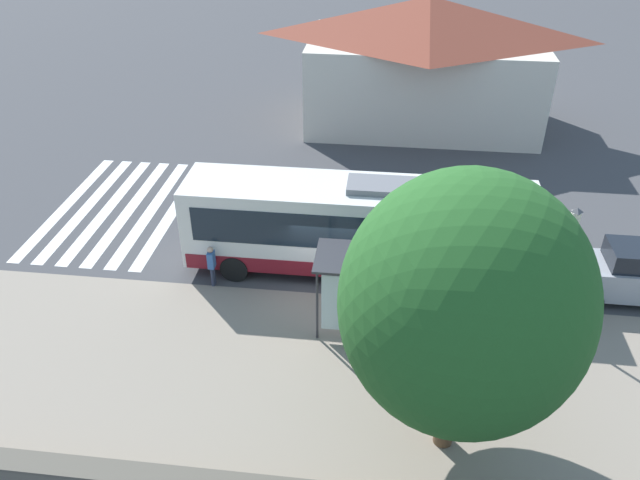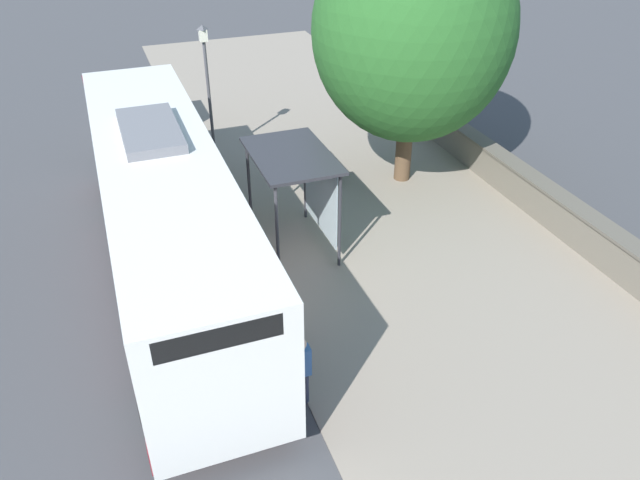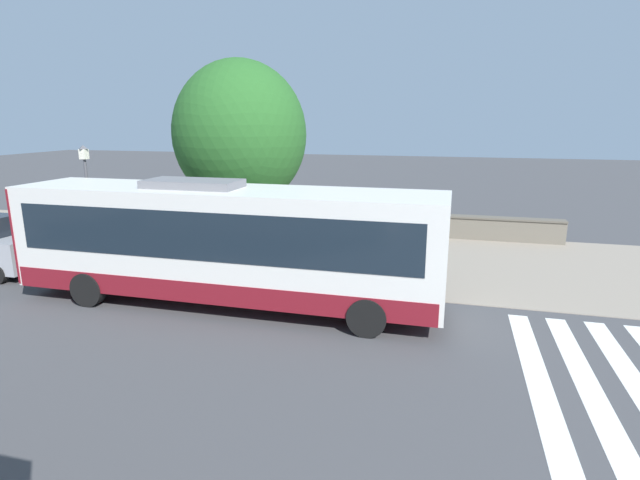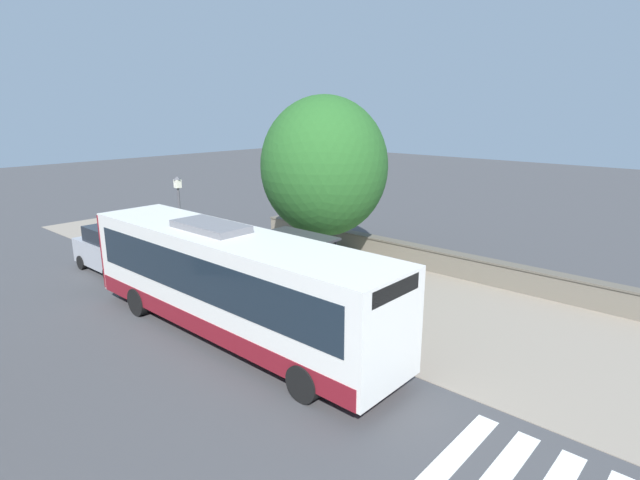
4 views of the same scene
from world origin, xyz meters
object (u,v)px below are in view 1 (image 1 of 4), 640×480
at_px(bus, 359,226).
at_px(pedestrian, 212,263).
at_px(shade_tree, 464,304).
at_px(street_lamp_near, 565,259).
at_px(bench, 481,371).
at_px(bus_shelter, 361,272).
at_px(parked_car_behind_bus, 632,273).

height_order(bus, pedestrian, bus).
bearing_deg(shade_tree, street_lamp_near, -35.10).
height_order(pedestrian, street_lamp_near, street_lamp_near).
relative_size(bus, shade_tree, 1.59).
bearing_deg(pedestrian, bench, -112.84).
distance_m(bus_shelter, shade_tree, 5.49).
bearing_deg(bus_shelter, street_lamp_near, -81.29).
relative_size(bench, parked_car_behind_bus, 0.44).
distance_m(bus, shade_tree, 8.55).
bearing_deg(bus_shelter, shade_tree, -149.71).
bearing_deg(bus, pedestrian, 107.72).
xyz_separation_m(bus_shelter, shade_tree, (-4.27, -2.50, 2.38)).
bearing_deg(bus_shelter, pedestrian, 71.75).
height_order(bench, shade_tree, shade_tree).
relative_size(pedestrian, street_lamp_near, 0.37).
xyz_separation_m(pedestrian, shade_tree, (-6.01, -7.77, 3.67)).
distance_m(bus, bus_shelter, 3.37).
height_order(bench, street_lamp_near, street_lamp_near).
distance_m(bus, parked_car_behind_bus, 9.41).
distance_m(pedestrian, parked_car_behind_bus, 14.40).
relative_size(pedestrian, bench, 0.92).
relative_size(bus_shelter, parked_car_behind_bus, 0.72).
relative_size(bus_shelter, bench, 1.63).
distance_m(bench, shade_tree, 4.84).
bearing_deg(pedestrian, bus_shelter, -108.25).
relative_size(bench, shade_tree, 0.22).
bearing_deg(parked_car_behind_bus, shade_tree, 136.95).
relative_size(bus, street_lamp_near, 2.81).
bearing_deg(bench, pedestrian, 67.16).
bearing_deg(street_lamp_near, bench, 139.89).
bearing_deg(pedestrian, bus, -72.28).
xyz_separation_m(bus_shelter, pedestrian, (1.74, 5.28, -1.29)).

